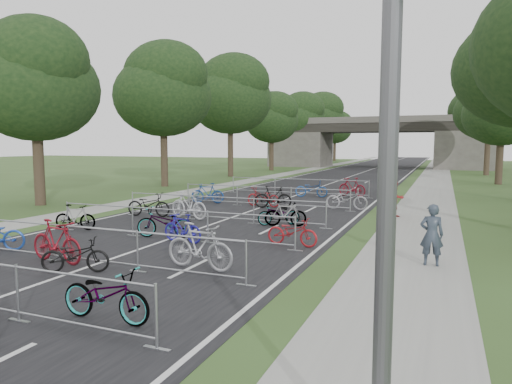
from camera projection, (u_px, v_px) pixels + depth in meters
road at (360, 173)px, 51.78m from camera, size 11.00×140.00×0.01m
sidewalk_right at (435, 175)px, 48.74m from camera, size 3.00×140.00×0.01m
sidewalk_left at (297, 172)px, 54.62m from camera, size 2.00×140.00×0.01m
lane_markings at (360, 173)px, 51.78m from camera, size 0.12×140.00×0.00m
overpass_bridge at (378, 143)px, 65.20m from camera, size 31.00×8.00×7.05m
lamppost at (395, 34)px, 4.04m from camera, size 0.61×0.65×8.21m
tree_left_0 at (35, 84)px, 24.09m from camera, size 6.72×6.72×10.25m
tree_left_1 at (163, 92)px, 35.03m from camera, size 7.56×7.56×11.53m
tree_left_2 at (231, 96)px, 45.98m from camera, size 8.40×8.40×12.81m
tree_right_2 at (504, 111)px, 36.93m from camera, size 6.16×6.16×9.39m
tree_left_3 at (272, 119)px, 57.19m from camera, size 6.72×6.72×10.25m
tree_right_3 at (491, 110)px, 47.86m from camera, size 7.17×7.17×10.93m
tree_left_4 at (300, 117)px, 68.14m from camera, size 7.56×7.56×11.53m
tree_right_4 at (482, 108)px, 58.79m from camera, size 8.18×8.18×12.47m
tree_left_5 at (320, 116)px, 79.08m from camera, size 8.40×8.40×12.81m
tree_right_5 at (476, 127)px, 70.03m from camera, size 6.16×6.16×9.39m
tree_left_6 at (335, 128)px, 90.29m from camera, size 6.72×6.72×10.25m
tree_right_6 at (472, 124)px, 80.96m from camera, size 7.17×7.17×10.93m
barrier_row_2 at (91, 246)px, 12.36m from camera, size 9.70×0.08×1.10m
barrier_row_3 at (169, 224)px, 15.86m from camera, size 9.70×0.08×1.10m
barrier_row_4 at (221, 209)px, 19.54m from camera, size 9.70×0.08×1.10m
barrier_row_5 at (263, 197)px, 24.13m from camera, size 9.70×0.08×1.10m
barrier_row_6 at (297, 187)px, 29.65m from camera, size 9.70×0.08×1.10m
bike_7 at (106, 295)px, 8.48m from camera, size 1.95×0.69×1.02m
bike_9 at (56, 242)px, 12.66m from camera, size 2.07×0.82×1.21m
bike_10 at (75, 256)px, 11.72m from camera, size 1.82×1.29×0.91m
bike_11 at (200, 247)px, 11.98m from camera, size 2.12×0.81×1.24m
bike_12 at (75, 217)px, 17.57m from camera, size 1.71×0.87×0.99m
bike_13 at (165, 223)px, 16.09m from camera, size 2.17×1.24×1.08m
bike_14 at (182, 228)px, 15.33m from camera, size 1.69×0.75×0.98m
bike_15 at (292, 232)px, 14.82m from camera, size 1.79×0.77×0.91m
bike_16 at (149, 205)px, 20.83m from camera, size 2.17×1.00×1.10m
bike_17 at (189, 205)px, 20.14m from camera, size 2.18×1.08×1.26m
bike_18 at (279, 214)px, 18.60m from camera, size 1.81×1.47×0.92m
bike_19 at (285, 214)px, 18.33m from camera, size 1.75×0.95×1.01m
bike_20 at (208, 193)px, 25.52m from camera, size 1.96×0.96×1.14m
bike_21 at (263, 197)px, 24.10m from camera, size 2.04×1.00×1.03m
bike_22 at (273, 197)px, 23.57m from camera, size 2.00×1.04×1.16m
bike_23 at (347, 199)px, 23.05m from camera, size 2.12×0.82×1.10m
bike_26 at (311, 189)px, 28.49m from camera, size 2.10×1.04×1.06m
bike_27 at (352, 187)px, 28.89m from camera, size 2.05×1.33×1.20m
pedestrian_a at (432, 235)px, 12.37m from camera, size 0.65×0.46×1.70m
pedestrian_b at (395, 199)px, 20.65m from camera, size 1.01×0.96×1.65m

